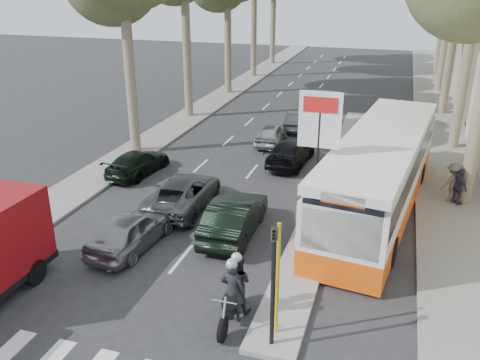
# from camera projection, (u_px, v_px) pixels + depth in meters

# --- Properties ---
(ground) EXTENTS (120.00, 120.00, 0.00)m
(ground) POSITION_uv_depth(u_px,v_px,m) (182.00, 295.00, 15.84)
(ground) COLOR #28282B
(ground) RESTS_ON ground
(sidewalk_right) EXTENTS (3.20, 70.00, 0.12)m
(sidewalk_right) POSITION_uv_depth(u_px,v_px,m) (438.00, 117.00, 35.55)
(sidewalk_right) COLOR gray
(sidewalk_right) RESTS_ON ground
(median_left) EXTENTS (2.40, 64.00, 0.12)m
(median_left) POSITION_uv_depth(u_px,v_px,m) (227.00, 93.00, 42.80)
(median_left) COLOR gray
(median_left) RESTS_ON ground
(traffic_island) EXTENTS (1.50, 26.00, 0.16)m
(traffic_island) POSITION_uv_depth(u_px,v_px,m) (334.00, 179.00, 24.64)
(traffic_island) COLOR gray
(traffic_island) RESTS_ON ground
(billboard) EXTENTS (1.50, 12.10, 5.60)m
(billboard) POSITION_uv_depth(u_px,v_px,m) (318.00, 145.00, 17.97)
(billboard) COLOR yellow
(billboard) RESTS_ON ground
(traffic_light_island) EXTENTS (0.16, 0.41, 3.60)m
(traffic_light_island) POSITION_uv_depth(u_px,v_px,m) (274.00, 268.00, 12.68)
(traffic_light_island) COLOR black
(traffic_light_island) RESTS_ON ground
(silver_hatchback) EXTENTS (1.99, 4.24, 1.40)m
(silver_hatchback) POSITION_uv_depth(u_px,v_px,m) (131.00, 230.00, 18.40)
(silver_hatchback) COLOR gray
(silver_hatchback) RESTS_ON ground
(dark_hatchback) EXTENTS (1.68, 4.55, 1.49)m
(dark_hatchback) POSITION_uv_depth(u_px,v_px,m) (234.00, 217.00, 19.31)
(dark_hatchback) COLOR black
(dark_hatchback) RESTS_ON ground
(queue_car_a) EXTENTS (2.38, 4.88, 1.34)m
(queue_car_a) POSITION_uv_depth(u_px,v_px,m) (183.00, 193.00, 21.60)
(queue_car_a) COLOR #45494C
(queue_car_a) RESTS_ON ground
(queue_car_b) EXTENTS (2.12, 4.53, 1.28)m
(queue_car_b) POSITION_uv_depth(u_px,v_px,m) (290.00, 152.00, 26.60)
(queue_car_b) COLOR black
(queue_car_b) RESTS_ON ground
(queue_car_c) EXTENTS (1.55, 3.66, 1.23)m
(queue_car_c) POSITION_uv_depth(u_px,v_px,m) (271.00, 134.00, 29.77)
(queue_car_c) COLOR #A6A8AE
(queue_car_c) RESTS_ON ground
(queue_car_d) EXTENTS (1.35, 3.62, 1.18)m
(queue_car_d) POSITION_uv_depth(u_px,v_px,m) (298.00, 121.00, 32.59)
(queue_car_d) COLOR #4F5257
(queue_car_d) RESTS_ON ground
(queue_car_e) EXTENTS (2.07, 4.23, 1.18)m
(queue_car_e) POSITION_uv_depth(u_px,v_px,m) (138.00, 163.00, 25.31)
(queue_car_e) COLOR black
(queue_car_e) RESTS_ON ground
(city_bus) EXTENTS (4.50, 13.15, 3.40)m
(city_bus) POSITION_uv_depth(u_px,v_px,m) (380.00, 172.00, 20.83)
(city_bus) COLOR #EF540D
(city_bus) RESTS_ON ground
(motorcycle) EXTENTS (0.88, 2.44, 2.07)m
(motorcycle) POSITION_uv_depth(u_px,v_px,m) (234.00, 289.00, 14.52)
(motorcycle) COLOR black
(motorcycle) RESTS_ON ground
(pedestrian_near) EXTENTS (0.89, 1.05, 1.61)m
(pedestrian_near) POSITION_uv_depth(u_px,v_px,m) (459.00, 187.00, 21.57)
(pedestrian_near) COLOR #3B334C
(pedestrian_near) RESTS_ON sidewalk_right
(pedestrian_far) EXTENTS (1.19, 1.06, 1.72)m
(pedestrian_far) POSITION_uv_depth(u_px,v_px,m) (453.00, 182.00, 21.87)
(pedestrian_far) COLOR brown
(pedestrian_far) RESTS_ON sidewalk_right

